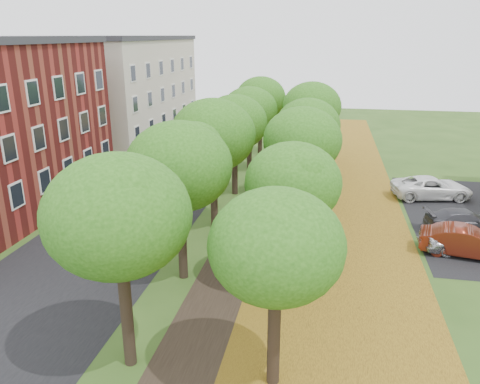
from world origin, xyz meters
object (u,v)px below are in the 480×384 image
at_px(car_white, 432,187).
at_px(car_grey, 464,221).
at_px(bench, 237,262).
at_px(car_red, 467,242).
at_px(car_silver, 464,237).

bearing_deg(car_white, car_grey, 176.24).
bearing_deg(bench, car_white, -31.99).
xyz_separation_m(car_red, car_white, (0.00, 8.90, -0.01)).
xyz_separation_m(bench, car_grey, (11.59, 6.97, 0.16)).
bearing_deg(car_white, car_red, 169.30).
bearing_deg(car_grey, car_white, -2.14).
relative_size(bench, car_white, 0.37).
bearing_deg(car_white, bench, 128.49).
bearing_deg(bench, car_grey, -50.15).
relative_size(bench, car_silver, 0.45).
height_order(car_silver, car_white, car_silver).
distance_m(bench, car_grey, 13.53).
height_order(car_red, car_grey, car_red).
bearing_deg(bench, car_red, -62.31).
height_order(car_silver, car_grey, car_silver).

